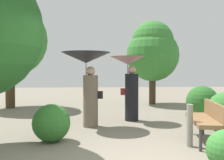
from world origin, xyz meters
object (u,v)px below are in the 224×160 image
at_px(person_right, 130,78).
at_px(park_bench, 206,118).
at_px(tree_mid_left, 9,34).
at_px(path_marker_post, 190,125).
at_px(person_left, 88,71).
at_px(tree_near_right, 153,51).

bearing_deg(person_right, park_bench, -148.68).
distance_m(tree_mid_left, path_marker_post, 8.13).
distance_m(person_left, person_right, 1.46).
relative_size(park_bench, tree_mid_left, 0.34).
xyz_separation_m(park_bench, path_marker_post, (-0.46, -0.29, -0.10)).
distance_m(park_bench, tree_near_right, 6.50).
bearing_deg(tree_mid_left, tree_near_right, 7.72).
distance_m(park_bench, path_marker_post, 0.55).
height_order(person_right, path_marker_post, person_right).
height_order(person_left, person_right, person_left).
height_order(person_left, path_marker_post, person_left).
distance_m(person_left, path_marker_post, 3.03).
xyz_separation_m(person_right, park_bench, (1.27, -2.44, -0.78)).
height_order(person_right, park_bench, person_right).
height_order(person_right, tree_near_right, tree_near_right).
bearing_deg(person_left, tree_mid_left, 44.30).
xyz_separation_m(person_left, tree_mid_left, (-3.17, 3.72, 1.49)).
relative_size(person_right, path_marker_post, 2.30).
bearing_deg(tree_mid_left, person_right, -34.01).
bearing_deg(tree_near_right, person_left, -121.60).
bearing_deg(park_bench, path_marker_post, -46.90).
height_order(person_left, tree_near_right, tree_near_right).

